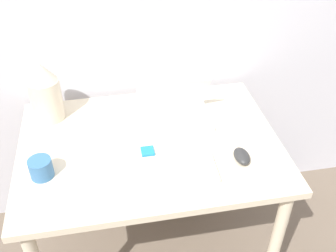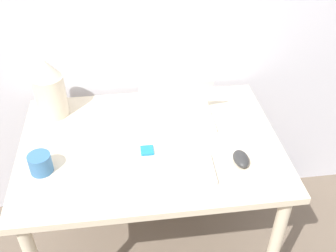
{
  "view_description": "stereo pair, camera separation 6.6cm",
  "coord_description": "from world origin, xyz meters",
  "px_view_note": "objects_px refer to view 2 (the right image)",
  "views": [
    {
      "loc": [
        -0.15,
        -0.85,
        1.79
      ],
      "look_at": [
        0.07,
        0.35,
        0.85
      ],
      "focal_mm": 42.0,
      "sensor_mm": 36.0,
      "label": 1
    },
    {
      "loc": [
        -0.09,
        -0.86,
        1.79
      ],
      "look_at": [
        0.07,
        0.35,
        0.85
      ],
      "focal_mm": 42.0,
      "sensor_mm": 36.0,
      "label": 2
    }
  ],
  "objects_px": {
    "mouse": "(241,159)",
    "vase": "(49,88)",
    "keyboard": "(158,172)",
    "mp3_player": "(147,150)",
    "laptop": "(176,111)",
    "mug": "(40,163)"
  },
  "relations": [
    {
      "from": "mouse",
      "to": "mp3_player",
      "type": "distance_m",
      "value": 0.37
    },
    {
      "from": "mouse",
      "to": "vase",
      "type": "bearing_deg",
      "value": 150.4
    },
    {
      "from": "mug",
      "to": "mp3_player",
      "type": "bearing_deg",
      "value": 8.46
    },
    {
      "from": "keyboard",
      "to": "vase",
      "type": "distance_m",
      "value": 0.62
    },
    {
      "from": "keyboard",
      "to": "mp3_player",
      "type": "xyz_separation_m",
      "value": [
        -0.03,
        0.13,
        -0.01
      ]
    },
    {
      "from": "keyboard",
      "to": "mug",
      "type": "xyz_separation_m",
      "value": [
        -0.43,
        0.07,
        0.03
      ]
    },
    {
      "from": "mouse",
      "to": "mug",
      "type": "bearing_deg",
      "value": 176.17
    },
    {
      "from": "laptop",
      "to": "mug",
      "type": "relative_size",
      "value": 3.64
    },
    {
      "from": "laptop",
      "to": "mp3_player",
      "type": "distance_m",
      "value": 0.25
    },
    {
      "from": "mouse",
      "to": "vase",
      "type": "distance_m",
      "value": 0.86
    },
    {
      "from": "mouse",
      "to": "keyboard",
      "type": "bearing_deg",
      "value": -176.23
    },
    {
      "from": "vase",
      "to": "mp3_player",
      "type": "distance_m",
      "value": 0.52
    },
    {
      "from": "mp3_player",
      "to": "mug",
      "type": "xyz_separation_m",
      "value": [
        -0.4,
        -0.06,
        0.03
      ]
    },
    {
      "from": "laptop",
      "to": "vase",
      "type": "distance_m",
      "value": 0.55
    },
    {
      "from": "keyboard",
      "to": "mouse",
      "type": "height_order",
      "value": "mouse"
    },
    {
      "from": "keyboard",
      "to": "vase",
      "type": "bearing_deg",
      "value": 133.55
    },
    {
      "from": "laptop",
      "to": "mp3_player",
      "type": "relative_size",
      "value": 5.69
    },
    {
      "from": "vase",
      "to": "laptop",
      "type": "bearing_deg",
      "value": -12.08
    },
    {
      "from": "keyboard",
      "to": "mp3_player",
      "type": "distance_m",
      "value": 0.13
    },
    {
      "from": "vase",
      "to": "mouse",
      "type": "bearing_deg",
      "value": -29.6
    },
    {
      "from": "laptop",
      "to": "keyboard",
      "type": "xyz_separation_m",
      "value": [
        -0.11,
        -0.33,
        -0.04
      ]
    },
    {
      "from": "mp3_player",
      "to": "vase",
      "type": "bearing_deg",
      "value": 141.42
    }
  ]
}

